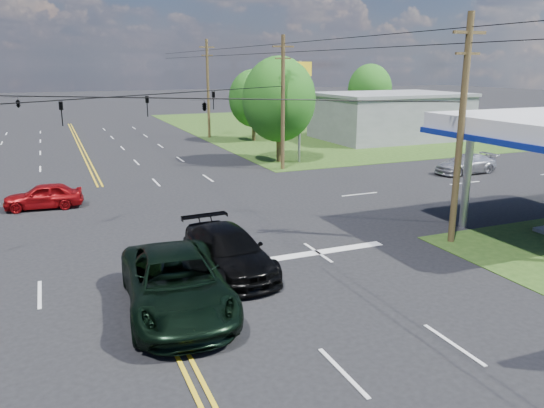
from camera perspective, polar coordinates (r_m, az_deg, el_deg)
name	(u,v)px	position (r m, az deg, el deg)	size (l,w,h in m)	color
ground	(117,221)	(27.30, -16.36, -1.73)	(280.00, 280.00, 0.00)	black
grass_ne	(366,125)	(69.68, 10.09, 8.37)	(46.00, 48.00, 0.03)	#234114
stop_bar	(273,260)	(21.06, 0.09, -6.01)	(10.00, 0.50, 0.02)	silver
retail_ne	(389,117)	(56.79, 12.51, 9.08)	(14.00, 10.00, 4.40)	slate
pole_se	(461,129)	(23.38, 19.65, 7.64)	(1.60, 0.28, 9.50)	#45361D
pole_ne	(283,102)	(38.56, 1.18, 10.95)	(1.60, 0.28, 9.50)	#45361D
pole_right_far	(208,88)	(56.40, -6.90, 12.31)	(1.60, 0.28, 10.00)	#45361D
span_wire_signals	(107,97)	(26.31, -17.31, 10.90)	(26.00, 18.00, 1.13)	black
power_lines	(108,37)	(24.30, -17.27, 16.80)	(26.04, 100.00, 0.64)	black
tree_right_a	(279,99)	(41.71, 0.74, 11.18)	(5.70, 5.70, 8.18)	#45361D
tree_right_b	(254,98)	(53.78, -2.00, 11.28)	(4.94, 4.94, 7.09)	#45361D
tree_far_r	(370,90)	(67.13, 10.48, 12.01)	(5.32, 5.32, 7.63)	#45361D
pickup_dkgreen	(176,283)	(16.85, -10.25, -8.38)	(3.02, 6.56, 1.82)	black
suv_black	(228,251)	(19.68, -4.72, -5.07)	(2.27, 5.57, 1.62)	black
sedan_red	(43,196)	(30.82, -23.37, 0.80)	(1.61, 3.99, 1.36)	maroon
sedan_far	(466,164)	(39.93, 20.11, 4.07)	(1.91, 4.70, 1.36)	#B2B2B7
polesign_ne	(300,85)	(41.44, 3.03, 12.71)	(2.12, 0.80, 7.76)	#A5A5AA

